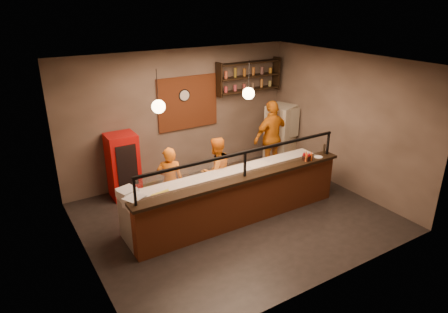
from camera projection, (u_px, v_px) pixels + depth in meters
floor at (236, 217)px, 8.42m from camera, size 6.00×6.00×0.00m
ceiling at (238, 63)px, 7.22m from camera, size 6.00×6.00×0.00m
wall_back at (181, 115)px, 9.79m from camera, size 6.00×0.00×6.00m
wall_left at (80, 180)px, 6.36m from camera, size 0.00×5.00×5.00m
wall_right at (344, 122)px, 9.29m from camera, size 0.00×5.00×5.00m
wall_front at (330, 196)px, 5.85m from camera, size 6.00×0.00×6.00m
brick_patch at (188, 103)px, 9.76m from camera, size 1.60×0.04×1.30m
service_counter at (244, 201)px, 8.00m from camera, size 4.60×0.25×1.00m
counter_ledge at (245, 177)px, 7.80m from camera, size 4.70×0.37×0.06m
worktop_cabinet at (231, 195)px, 8.42m from camera, size 4.60×0.75×0.85m
worktop at (231, 176)px, 8.25m from camera, size 4.60×0.75×0.05m
sneeze_guard at (245, 161)px, 7.67m from camera, size 4.50×0.05×0.52m
wall_shelving at (249, 76)px, 10.28m from camera, size 1.84×0.28×0.85m
wall_clock at (184, 95)px, 9.63m from camera, size 0.30×0.04×0.30m
pendant_left at (158, 107)px, 6.89m from camera, size 0.24×0.24×0.77m
pendant_right at (248, 93)px, 7.82m from camera, size 0.24×0.24×0.77m
cook_left at (170, 181)px, 8.29m from camera, size 0.65×0.55×1.50m
cook_mid at (216, 171)px, 8.75m from camera, size 0.79×0.65×1.53m
cook_right at (272, 137)px, 10.21m from camera, size 1.15×0.53×1.93m
fridge at (280, 135)px, 10.78m from camera, size 0.87×0.84×1.65m
red_cooler at (123, 166)px, 9.03m from camera, size 0.65×0.60×1.51m
pizza_dough at (260, 165)px, 8.68m from camera, size 0.58×0.58×0.01m
prep_tub_a at (128, 194)px, 7.26m from camera, size 0.39×0.35×0.16m
prep_tub_b at (126, 192)px, 7.33m from camera, size 0.37×0.33×0.16m
prep_tub_c at (135, 201)px, 6.98m from camera, size 0.43×0.39×0.17m
rolling_pin at (160, 193)px, 7.39m from camera, size 0.37×0.11×0.06m
condiment_caddy at (307, 158)px, 8.53m from camera, size 0.21×0.18×0.10m
pepper_mill at (324, 149)px, 8.87m from camera, size 0.06×0.06×0.22m
small_plate at (318, 157)px, 8.70m from camera, size 0.20×0.20×0.01m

